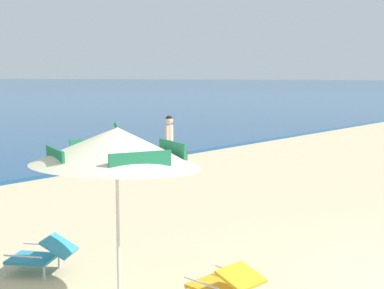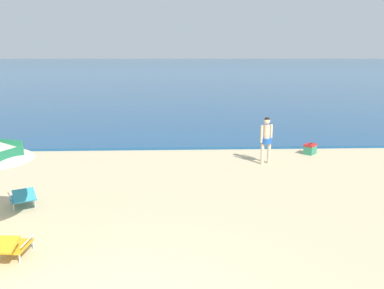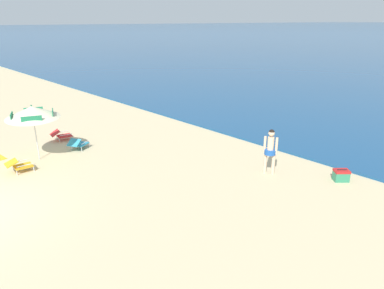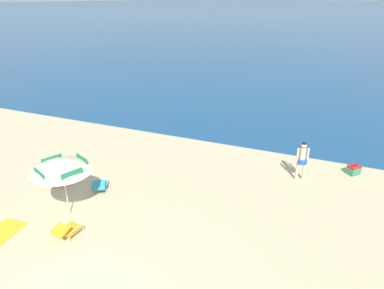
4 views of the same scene
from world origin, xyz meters
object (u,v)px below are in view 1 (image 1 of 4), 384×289
Objects in this scene: lounge_chair_beside_umbrella at (225,283)px; person_standing_near_shore at (169,141)px; lounge_chair_facing_sea at (42,254)px; beach_umbrella_striped_main at (117,147)px; cooler_box at (181,155)px.

lounge_chair_beside_umbrella is 9.00m from person_standing_near_shore.
lounge_chair_facing_sea is at bearing -150.91° from person_standing_near_shore.
person_standing_near_shore is at bearing 38.07° from beach_umbrella_striped_main.
beach_umbrella_striped_main is 2.42× the size of lounge_chair_facing_sea.
beach_umbrella_striped_main is 8.95m from person_standing_near_shore.
person_standing_near_shore reaches higher than lounge_chair_facing_sea.
beach_umbrella_striped_main reaches higher than cooler_box.
cooler_box is at bearing 29.96° from lounge_chair_facing_sea.
beach_umbrella_striped_main reaches higher than lounge_chair_facing_sea.
lounge_chair_beside_umbrella is at bearing -74.30° from lounge_chair_facing_sea.
lounge_chair_beside_umbrella is 2.71m from lounge_chair_facing_sea.
lounge_chair_facing_sea is 10.36m from cooler_box.
cooler_box is at bearing 36.95° from beach_umbrella_striped_main.
person_standing_near_shore is at bearing 46.20° from lounge_chair_beside_umbrella.
beach_umbrella_striped_main is at bearing -92.05° from lounge_chair_facing_sea.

